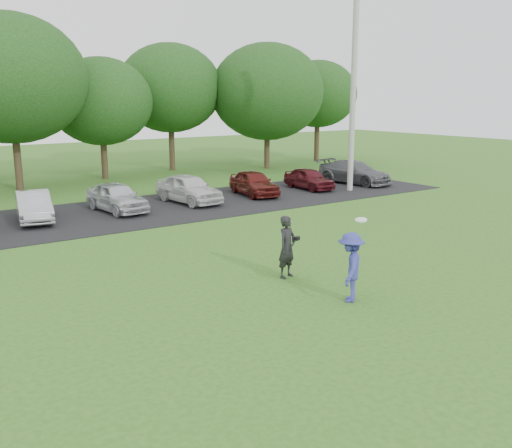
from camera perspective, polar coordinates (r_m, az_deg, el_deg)
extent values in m
plane|color=#2F631C|center=(13.09, 8.89, -8.34)|extent=(100.00, 100.00, 0.00)
cube|color=black|center=(23.83, -13.19, 1.11)|extent=(32.00, 6.50, 0.03)
cylinder|color=#AAA9A4|center=(28.73, 9.72, 13.41)|extent=(0.28, 0.28, 10.22)
imported|color=#363998|center=(13.32, 9.43, -4.28)|extent=(1.19, 1.15, 1.63)
cylinder|color=white|center=(13.20, 10.47, 0.41)|extent=(0.27, 0.27, 0.09)
imported|color=black|center=(14.87, 3.13, -2.30)|extent=(0.69, 0.55, 1.64)
cube|color=black|center=(14.78, 4.12, -1.44)|extent=(0.16, 0.14, 0.10)
imported|color=#ADB0B4|center=(23.11, -21.32, 1.65)|extent=(1.74, 3.52, 1.11)
imported|color=silver|center=(23.98, -13.74, 2.63)|extent=(1.74, 3.61, 1.19)
imported|color=silver|center=(25.42, -6.73, 3.55)|extent=(1.86, 3.83, 1.26)
imported|color=#541512|center=(27.18, -0.21, 4.14)|extent=(1.94, 3.63, 1.18)
imported|color=#4C1018|center=(29.16, 5.32, 4.56)|extent=(1.41, 3.19, 1.07)
imported|color=#525359|center=(31.31, 9.81, 5.13)|extent=(2.38, 4.43, 1.22)
cylinder|color=#38281C|center=(31.22, -22.71, 5.63)|extent=(0.36, 0.36, 2.70)
ellipsoid|color=#214C19|center=(31.06, -23.37, 13.20)|extent=(7.42, 7.42, 6.31)
cylinder|color=#38281C|center=(33.97, -14.92, 6.25)|extent=(0.36, 0.36, 2.20)
ellipsoid|color=#214C19|center=(33.78, -15.24, 11.75)|extent=(5.76, 5.76, 4.90)
cylinder|color=#38281C|center=(37.20, -8.41, 7.45)|extent=(0.36, 0.36, 2.70)
ellipsoid|color=#214C19|center=(37.05, -8.61, 13.30)|extent=(6.50, 6.50, 5.53)
cylinder|color=#38281C|center=(37.68, 1.10, 7.27)|extent=(0.36, 0.36, 2.20)
ellipsoid|color=#214C19|center=(37.51, 1.12, 13.08)|extent=(7.24, 7.24, 6.15)
cylinder|color=#38281C|center=(42.16, 6.09, 8.12)|extent=(0.36, 0.36, 2.70)
ellipsoid|color=#214C19|center=(42.03, 6.20, 12.81)|extent=(5.58, 5.58, 4.74)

